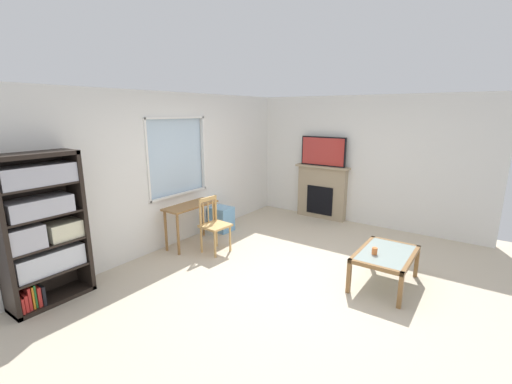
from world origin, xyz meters
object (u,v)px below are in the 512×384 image
Objects in this scene: sippy_cup at (375,251)px; desk_under_window at (191,212)px; tv at (323,151)px; fireplace at (322,192)px; wooden_chair at (214,224)px; bookshelf at (41,226)px; plastic_drawer_unit at (221,219)px; coffee_table at (386,257)px.

desk_under_window is at bearing 96.08° from sippy_cup.
desk_under_window reaches higher than sippy_cup.
tv is 3.14m from sippy_cup.
fireplace reaches higher than sippy_cup.
tv reaches higher than wooden_chair.
bookshelf is 3.88× the size of plastic_drawer_unit.
coffee_table is (0.47, -2.59, -0.07)m from wooden_chair.
wooden_chair is 0.90× the size of coffee_table.
desk_under_window is 3.14m from coffee_table.
plastic_drawer_unit is 5.18× the size of sippy_cup.
desk_under_window is at bearing -176.56° from plastic_drawer_unit.
desk_under_window is 0.90m from plastic_drawer_unit.
bookshelf is 4.06m from sippy_cup.
fireplace is (4.98, -1.27, -0.38)m from bookshelf.
plastic_drawer_unit is 3.10m from sippy_cup.
tv is 10.79× the size of sippy_cup.
bookshelf is 4.25m from coffee_table.
wooden_chair is (0.00, -0.51, -0.12)m from desk_under_window.
bookshelf is at bearing 129.82° from sippy_cup.
plastic_drawer_unit is 0.46× the size of coffee_table.
wooden_chair is 2.63m from coffee_table.
plastic_drawer_unit is (3.10, -0.06, -0.72)m from bookshelf.
fireplace is at bearing 37.38° from sippy_cup.
plastic_drawer_unit is 0.40× the size of fireplace.
bookshelf reaches higher than tv.
plastic_drawer_unit reaches higher than coffee_table.
tv is at bearing 37.59° from sippy_cup.
coffee_table is at bearing -138.95° from tv.
tv is (2.69, -1.17, 0.85)m from desk_under_window.
wooden_chair is at bearing -145.73° from plastic_drawer_unit.
tv reaches higher than desk_under_window.
bookshelf reaches higher than sippy_cup.
tv is (1.86, -1.22, 1.21)m from plastic_drawer_unit.
sippy_cup reaches higher than coffee_table.
sippy_cup is at bearing -83.92° from desk_under_window.
plastic_drawer_unit is 2.53m from tv.
wooden_chair reaches higher than desk_under_window.
desk_under_window is (2.27, -0.11, -0.36)m from bookshelf.
desk_under_window is at bearing 90.34° from wooden_chair.
bookshelf is 5.14m from tv.
wooden_chair is at bearing 166.34° from tv.
fireplace is 12.83× the size of sippy_cup.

